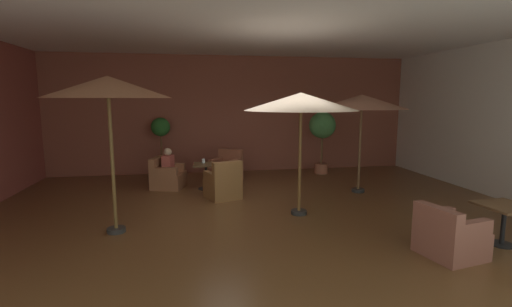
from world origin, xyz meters
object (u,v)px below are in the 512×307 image
Objects in this scene: patio_umbrella_tall_red at (301,102)px; armchair_front_left_north at (167,177)px; cafe_table_front_left at (206,171)px; armchair_front_left_south at (227,170)px; potted_tree_mid_left at (322,129)px; patio_umbrella_center_beige at (362,102)px; iced_drink_cup at (203,161)px; patron_blue_shirt at (168,162)px; patio_umbrella_near_wall at (108,88)px; armchair_front_left_east at (223,185)px; armchair_front_right_east at (449,237)px; cafe_table_front_right at (504,214)px; potted_tree_left_corner at (161,138)px.

armchair_front_left_north is at bearing 135.53° from patio_umbrella_tall_red.
cafe_table_front_left is 0.63× the size of armchair_front_left_south.
armchair_front_left_south is at bearing -170.00° from potted_tree_mid_left.
iced_drink_cup is at bearing 163.91° from patio_umbrella_center_beige.
cafe_table_front_left is at bearing -16.02° from patron_blue_shirt.
patio_umbrella_near_wall reaches higher than iced_drink_cup.
patio_umbrella_near_wall reaches higher than patio_umbrella_center_beige.
armchair_front_left_north is 1.05m from iced_drink_cup.
patio_umbrella_near_wall reaches higher than armchair_front_left_east.
patio_umbrella_tall_red is 2.48m from patio_umbrella_center_beige.
armchair_front_right_east is 6.00m from iced_drink_cup.
patron_blue_shirt is (-5.48, 4.82, 0.18)m from cafe_table_front_right.
patron_blue_shirt is (-4.35, 5.03, 0.39)m from armchair_front_right_east.
armchair_front_right_east is 0.47× the size of potted_tree_mid_left.
potted_tree_left_corner reaches higher than cafe_table_front_right.
cafe_table_front_right is at bearing -15.11° from patio_umbrella_near_wall.
patio_umbrella_near_wall is (-3.46, -0.42, 0.24)m from patio_umbrella_tall_red.
armchair_front_left_north is 6.69m from armchair_front_right_east.
cafe_table_front_left is 1.06m from armchair_front_left_south.
cafe_table_front_left is at bearing 59.46° from patio_umbrella_near_wall.
potted_tree_left_corner is 0.92× the size of potted_tree_mid_left.
cafe_table_front_right is 0.32× the size of patio_umbrella_center_beige.
armchair_front_left_east is 1.02× the size of armchair_front_right_east.
potted_tree_left_corner is (0.44, 4.68, -1.34)m from patio_umbrella_near_wall.
potted_tree_left_corner is (-1.86, 0.96, 0.83)m from armchair_front_left_south.
patio_umbrella_tall_red is at bearing 124.89° from armchair_front_right_east.
patio_umbrella_center_beige is at bearing -14.40° from cafe_table_front_left.
patio_umbrella_near_wall is 4.12× the size of patron_blue_shirt.
armchair_front_left_south is 9.60× the size of iced_drink_cup.
armchair_front_right_east is at bearing -95.64° from patio_umbrella_center_beige.
armchair_front_left_north is (-1.01, 0.29, -0.17)m from cafe_table_front_left.
potted_tree_left_corner is at bearing 125.35° from patio_umbrella_tall_red.
patio_umbrella_tall_red is (1.77, -2.44, 1.78)m from cafe_table_front_left.
patio_umbrella_near_wall is 3.85m from iced_drink_cup.
armchair_front_left_south is 1.72m from patron_blue_shirt.
potted_tree_left_corner is (-4.64, 6.58, 0.85)m from armchair_front_right_east.
potted_tree_mid_left is (1.87, 3.83, -0.86)m from patio_umbrella_tall_red.
patio_umbrella_near_wall is at bearing 164.89° from cafe_table_front_right.
patio_umbrella_center_beige is 5.13m from patron_blue_shirt.
iced_drink_cup is at bearing 110.29° from armchair_front_left_east.
patron_blue_shirt is at bearing 77.06° from patio_umbrella_near_wall.
cafe_table_front_right is 6.73m from patio_umbrella_near_wall.
armchair_front_left_east is 3.52m from patio_umbrella_near_wall.
patio_umbrella_tall_red reaches higher than patio_umbrella_center_beige.
patio_umbrella_tall_red reaches higher than potted_tree_mid_left.
armchair_front_left_east is 1.19× the size of cafe_table_front_right.
patron_blue_shirt is at bearing 163.98° from cafe_table_front_left.
armchair_front_left_north is 1.87m from armchair_front_left_east.
armchair_front_left_north is 1.05× the size of armchair_front_left_east.
patio_umbrella_near_wall is at bearing -120.54° from cafe_table_front_left.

